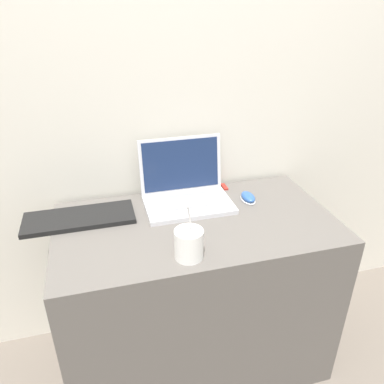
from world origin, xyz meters
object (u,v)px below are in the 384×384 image
Objects in this scene: computer_mouse at (248,197)px; external_keyboard at (79,218)px; drink_cup at (189,243)px; laptop at (186,189)px; usb_stick at (224,187)px.

computer_mouse reaches higher than external_keyboard.
laptop is at bearing 76.88° from drink_cup.
drink_cup is at bearing -103.12° from laptop.
drink_cup reaches higher than computer_mouse.
drink_cup is 0.57m from usb_stick.
usb_stick is at bearing 112.74° from computer_mouse.
external_keyboard is at bearing -169.42° from usb_stick.
external_keyboard reaches higher than usb_stick.
laptop is 0.28m from computer_mouse.
usb_stick is (0.30, 0.48, -0.05)m from drink_cup.
drink_cup is 3.60× the size of usb_stick.
laptop reaches higher than drink_cup.
computer_mouse is at bearing -13.04° from laptop.
usb_stick is at bearing 10.58° from external_keyboard.
usb_stick is at bearing 57.80° from drink_cup.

